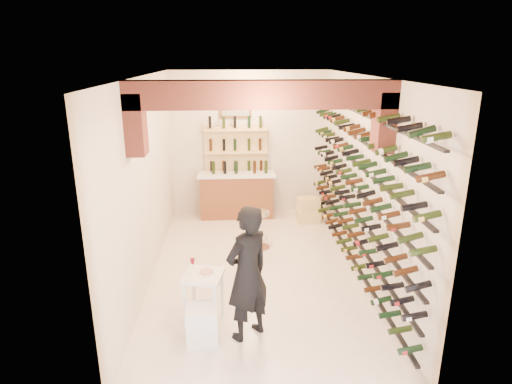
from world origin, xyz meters
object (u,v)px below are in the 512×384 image
wine_rack (351,181)px  chrome_barstool (260,227)px  crate_lower (308,215)px  white_stool (202,324)px  back_counter (237,194)px  person (247,274)px  tasting_table (203,283)px

wine_rack → chrome_barstool: bearing=148.5°
chrome_barstool → wine_rack: bearing=-31.5°
chrome_barstool → crate_lower: size_ratio=1.52×
white_stool → crate_lower: (2.07, 4.09, -0.10)m
chrome_barstool → crate_lower: 1.78m
back_counter → chrome_barstool: (0.40, -1.77, -0.10)m
person → back_counter: bearing=-127.5°
wine_rack → back_counter: size_ratio=3.35×
wine_rack → crate_lower: (-0.27, 2.20, -1.40)m
white_stool → crate_lower: white_stool is taller
tasting_table → crate_lower: size_ratio=1.81×
tasting_table → person: size_ratio=0.49×
back_counter → crate_lower: 1.66m
white_stool → crate_lower: size_ratio=0.99×
tasting_table → crate_lower: bearing=72.6°
person → crate_lower: (1.48, 4.01, -0.75)m
wine_rack → tasting_table: size_ratio=6.45×
tasting_table → chrome_barstool: (0.91, 2.34, -0.17)m
crate_lower → chrome_barstool: bearing=-131.1°
wine_rack → chrome_barstool: 2.02m
white_stool → person: (0.59, 0.08, 0.65)m
back_counter → white_stool: bearing=-96.5°
back_counter → chrome_barstool: size_ratio=2.30×
chrome_barstool → crate_lower: (1.15, 1.32, -0.28)m
person → chrome_barstool: (0.33, 2.68, -0.47)m
person → chrome_barstool: 2.74m
wine_rack → chrome_barstool: (-1.43, 0.88, -1.12)m
tasting_table → chrome_barstool: bearing=80.7°
white_stool → person: 0.88m
wine_rack → tasting_table: 2.92m
white_stool → person: bearing=8.1°
back_counter → tasting_table: back_counter is taller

